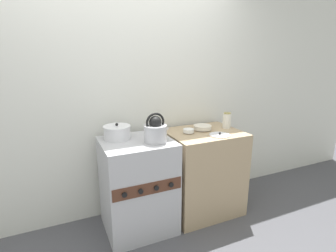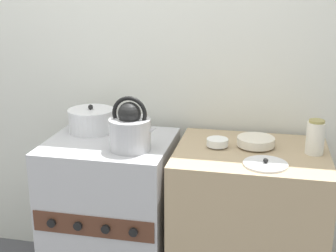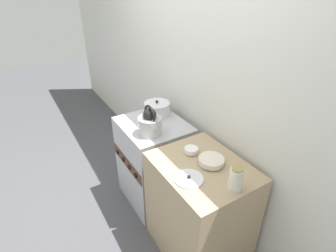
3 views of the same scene
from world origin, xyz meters
name	(u,v)px [view 2 (image 2 of 3)]	position (x,y,z in m)	size (l,w,h in m)	color
wall_back	(129,65)	(0.00, 0.69, 1.25)	(7.00, 0.06, 2.50)	silver
stove	(112,218)	(0.00, 0.29, 0.46)	(0.65, 0.61, 0.91)	#B2B2B7
counter	(247,231)	(0.74, 0.31, 0.45)	(0.76, 0.62, 0.91)	tan
kettle	(130,129)	(0.15, 0.19, 1.02)	(0.25, 0.21, 0.27)	#B2B2B7
cooking_pot	(91,120)	(-0.15, 0.42, 0.98)	(0.25, 0.25, 0.15)	silver
enamel_bowl	(256,142)	(0.76, 0.37, 0.94)	(0.19, 0.19, 0.05)	beige
small_ceramic_bowl	(217,142)	(0.57, 0.33, 0.93)	(0.11, 0.11, 0.04)	white
storage_jar	(315,137)	(1.04, 0.34, 0.99)	(0.09, 0.09, 0.17)	silver
loose_pot_lid	(265,164)	(0.81, 0.13, 0.91)	(0.21, 0.21, 0.03)	silver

